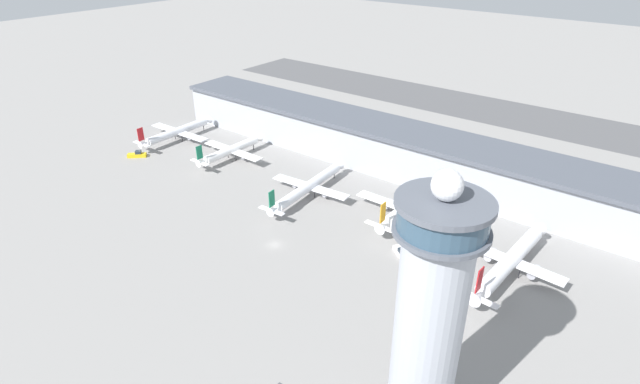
{
  "coord_description": "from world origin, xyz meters",
  "views": [
    {
      "loc": [
        89.67,
        -93.16,
        87.27
      ],
      "look_at": [
        0.26,
        22.72,
        9.01
      ],
      "focal_mm": 28.0,
      "sensor_mm": 36.0,
      "label": 1
    }
  ],
  "objects_px": {
    "airplane_gate_delta": "(406,209)",
    "service_truck_catering": "(137,155)",
    "airplane_gate_alpha": "(177,132)",
    "airplane_gate_echo": "(510,261)",
    "airplane_gate_bravo": "(231,150)",
    "service_truck_fuel": "(401,252)",
    "control_tower": "(429,319)",
    "airplane_gate_charlie": "(309,186)"
  },
  "relations": [
    {
      "from": "airplane_gate_bravo",
      "to": "airplane_gate_delta",
      "type": "xyz_separation_m",
      "value": [
        82.27,
        1.23,
        0.09
      ]
    },
    {
      "from": "airplane_gate_delta",
      "to": "service_truck_catering",
      "type": "distance_m",
      "value": 118.62
    },
    {
      "from": "control_tower",
      "to": "airplane_gate_alpha",
      "type": "bearing_deg",
      "value": 157.35
    },
    {
      "from": "airplane_gate_alpha",
      "to": "airplane_gate_echo",
      "type": "distance_m",
      "value": 154.8
    },
    {
      "from": "airplane_gate_bravo",
      "to": "airplane_gate_charlie",
      "type": "distance_m",
      "value": 46.56
    },
    {
      "from": "airplane_gate_charlie",
      "to": "airplane_gate_delta",
      "type": "distance_m",
      "value": 36.7
    },
    {
      "from": "airplane_gate_bravo",
      "to": "airplane_gate_charlie",
      "type": "xyz_separation_m",
      "value": [
        46.22,
        -5.66,
        -0.2
      ]
    },
    {
      "from": "airplane_gate_charlie",
      "to": "airplane_gate_delta",
      "type": "bearing_deg",
      "value": 10.81
    },
    {
      "from": "control_tower",
      "to": "service_truck_fuel",
      "type": "bearing_deg",
      "value": 122.32
    },
    {
      "from": "airplane_gate_bravo",
      "to": "airplane_gate_alpha",
      "type": "bearing_deg",
      "value": -179.13
    },
    {
      "from": "airplane_gate_charlie",
      "to": "airplane_gate_echo",
      "type": "relative_size",
      "value": 1.0
    },
    {
      "from": "airplane_gate_alpha",
      "to": "airplane_gate_echo",
      "type": "relative_size",
      "value": 0.9
    },
    {
      "from": "control_tower",
      "to": "airplane_gate_echo",
      "type": "bearing_deg",
      "value": 92.0
    },
    {
      "from": "airplane_gate_alpha",
      "to": "airplane_gate_echo",
      "type": "bearing_deg",
      "value": -2.48
    },
    {
      "from": "airplane_gate_charlie",
      "to": "service_truck_catering",
      "type": "xyz_separation_m",
      "value": [
        -80.01,
        -17.45,
        -2.99
      ]
    },
    {
      "from": "airplane_gate_bravo",
      "to": "service_truck_fuel",
      "type": "distance_m",
      "value": 92.98
    },
    {
      "from": "airplane_gate_delta",
      "to": "service_truck_catering",
      "type": "bearing_deg",
      "value": -168.16
    },
    {
      "from": "control_tower",
      "to": "service_truck_catering",
      "type": "height_order",
      "value": "control_tower"
    },
    {
      "from": "airplane_gate_alpha",
      "to": "service_truck_fuel",
      "type": "height_order",
      "value": "airplane_gate_alpha"
    },
    {
      "from": "airplane_gate_alpha",
      "to": "airplane_gate_echo",
      "type": "height_order",
      "value": "airplane_gate_echo"
    },
    {
      "from": "control_tower",
      "to": "airplane_gate_delta",
      "type": "bearing_deg",
      "value": 120.57
    },
    {
      "from": "airplane_gate_bravo",
      "to": "service_truck_fuel",
      "type": "xyz_separation_m",
      "value": [
        91.27,
        -17.44,
        -3.31
      ]
    },
    {
      "from": "airplane_gate_delta",
      "to": "service_truck_fuel",
      "type": "distance_m",
      "value": 21.01
    },
    {
      "from": "service_truck_fuel",
      "to": "airplane_gate_charlie",
      "type": "bearing_deg",
      "value": 165.34
    },
    {
      "from": "service_truck_catering",
      "to": "airplane_gate_charlie",
      "type": "bearing_deg",
      "value": 12.3
    },
    {
      "from": "airplane_gate_echo",
      "to": "airplane_gate_alpha",
      "type": "bearing_deg",
      "value": 177.52
    },
    {
      "from": "airplane_gate_echo",
      "to": "service_truck_catering",
      "type": "height_order",
      "value": "airplane_gate_echo"
    },
    {
      "from": "airplane_gate_delta",
      "to": "service_truck_fuel",
      "type": "xyz_separation_m",
      "value": [
        9.0,
        -18.67,
        -3.4
      ]
    },
    {
      "from": "airplane_gate_alpha",
      "to": "service_truck_fuel",
      "type": "bearing_deg",
      "value": -7.64
    },
    {
      "from": "airplane_gate_echo",
      "to": "control_tower",
      "type": "bearing_deg",
      "value": -88.0
    },
    {
      "from": "airplane_gate_bravo",
      "to": "control_tower",
      "type": "bearing_deg",
      "value": -28.4
    },
    {
      "from": "service_truck_catering",
      "to": "service_truck_fuel",
      "type": "distance_m",
      "value": 125.19
    },
    {
      "from": "control_tower",
      "to": "airplane_gate_bravo",
      "type": "relative_size",
      "value": 1.58
    },
    {
      "from": "control_tower",
      "to": "airplane_gate_echo",
      "type": "xyz_separation_m",
      "value": [
        -2.05,
        58.71,
        -22.31
      ]
    },
    {
      "from": "airplane_gate_delta",
      "to": "airplane_gate_echo",
      "type": "height_order",
      "value": "airplane_gate_echo"
    },
    {
      "from": "airplane_gate_bravo",
      "to": "airplane_gate_charlie",
      "type": "bearing_deg",
      "value": -6.98
    },
    {
      "from": "airplane_gate_alpha",
      "to": "airplane_gate_charlie",
      "type": "bearing_deg",
      "value": -3.62
    },
    {
      "from": "airplane_gate_delta",
      "to": "service_truck_fuel",
      "type": "bearing_deg",
      "value": -64.26
    },
    {
      "from": "airplane_gate_bravo",
      "to": "service_truck_fuel",
      "type": "bearing_deg",
      "value": -10.82
    },
    {
      "from": "airplane_gate_delta",
      "to": "airplane_gate_charlie",
      "type": "bearing_deg",
      "value": -169.19
    },
    {
      "from": "control_tower",
      "to": "airplane_gate_echo",
      "type": "height_order",
      "value": "control_tower"
    },
    {
      "from": "control_tower",
      "to": "airplane_gate_bravo",
      "type": "xyz_separation_m",
      "value": [
        -121.94,
        65.93,
        -22.74
      ]
    }
  ]
}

